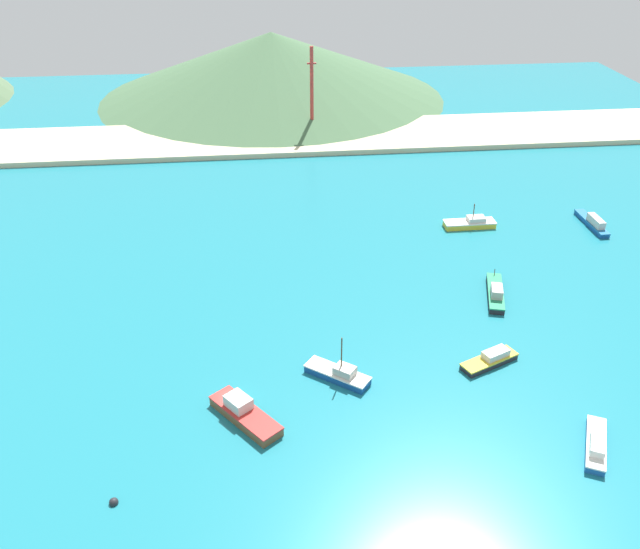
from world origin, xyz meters
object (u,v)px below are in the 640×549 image
fishing_boat_0 (496,293)px  fishing_boat_1 (339,374)px  buoy_2 (114,502)px  radio_tower (312,92)px  fishing_boat_2 (491,359)px  fishing_boat_7 (593,223)px  fishing_boat_3 (596,445)px  fishing_boat_6 (470,223)px  fishing_boat_8 (244,413)px

fishing_boat_0 → fishing_boat_1: 32.16m
fishing_boat_1 → buoy_2: fishing_boat_1 is taller
radio_tower → fishing_boat_1: bearing=-93.4°
fishing_boat_2 → fishing_boat_7: 50.53m
fishing_boat_3 → radio_tower: radio_tower is taller
fishing_boat_6 → fishing_boat_8: fishing_boat_6 is taller
fishing_boat_1 → radio_tower: (5.72, 96.42, 10.66)m
fishing_boat_1 → fishing_boat_7: fishing_boat_1 is taller
fishing_boat_2 → fishing_boat_6: fishing_boat_6 is taller
fishing_boat_0 → fishing_boat_8: (-39.61, -23.65, 0.12)m
fishing_boat_6 → radio_tower: size_ratio=0.43×
fishing_boat_6 → buoy_2: size_ratio=9.89×
fishing_boat_1 → fishing_boat_3: fishing_boat_1 is taller
fishing_boat_0 → fishing_boat_6: (3.49, 24.68, -0.05)m
fishing_boat_1 → fishing_boat_7: 66.65m
fishing_boat_0 → fishing_boat_6: 24.92m
fishing_boat_8 → buoy_2: fishing_boat_8 is taller
fishing_boat_7 → fishing_boat_3: bearing=-115.0°
fishing_boat_2 → fishing_boat_6: 42.06m
fishing_boat_3 → fishing_boat_0: bearing=91.2°
fishing_boat_7 → fishing_boat_8: bearing=-145.3°
fishing_boat_3 → fishing_boat_6: 57.86m
fishing_boat_8 → radio_tower: radio_tower is taller
fishing_boat_1 → fishing_boat_3: bearing=-29.7°
fishing_boat_3 → fishing_boat_2: bearing=112.2°
fishing_boat_2 → fishing_boat_1: bearing=-177.3°
fishing_boat_8 → fishing_boat_1: bearing=27.3°
fishing_boat_2 → radio_tower: radio_tower is taller
fishing_boat_3 → buoy_2: (-54.17, -2.05, -0.58)m
fishing_boat_0 → fishing_boat_7: fishing_boat_0 is taller
fishing_boat_1 → fishing_boat_8: 14.02m
fishing_boat_0 → fishing_boat_6: size_ratio=1.15×
fishing_boat_7 → fishing_boat_8: (-66.17, -45.89, 0.07)m
fishing_boat_1 → fishing_boat_8: fishing_boat_1 is taller
fishing_boat_0 → radio_tower: radio_tower is taller
fishing_boat_1 → fishing_boat_0: bearing=32.4°
fishing_boat_0 → fishing_boat_2: size_ratio=1.28×
fishing_boat_2 → radio_tower: (-15.25, 95.44, 10.75)m
fishing_boat_8 → radio_tower: 104.97m
fishing_boat_7 → radio_tower: 75.23m
fishing_boat_1 → fishing_boat_3: (27.84, -15.88, -0.04)m
fishing_boat_3 → fishing_boat_6: bearing=87.2°
fishing_boat_8 → radio_tower: size_ratio=0.46×
fishing_boat_1 → fishing_boat_7: (53.71, 39.47, 0.07)m
fishing_boat_7 → buoy_2: fishing_boat_7 is taller
fishing_boat_0 → fishing_boat_1: (-27.15, -17.23, -0.02)m
fishing_boat_8 → buoy_2: (-13.88, -11.51, -0.76)m
radio_tower → fishing_boat_7: bearing=-49.9°
fishing_boat_2 → fishing_boat_3: 18.21m
fishing_boat_1 → fishing_boat_2: bearing=2.7°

